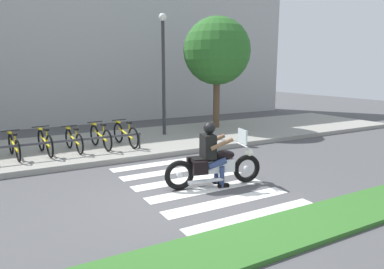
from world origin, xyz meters
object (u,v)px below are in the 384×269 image
object	(u,v)px
rider	(211,150)
bicycle_2	(45,142)
tree_near_rack	(217,51)
street_lamp	(163,65)
bicycle_5	(125,134)
bicycle_4	(101,137)
bicycle_3	(74,140)
bicycle_1	(14,146)
motorcycle	(215,166)
bike_rack	(63,142)

from	to	relation	value
rider	bicycle_2	xyz separation A→B (m)	(-2.89, 4.26, -0.33)
bicycle_2	tree_near_rack	xyz separation A→B (m)	(6.83, 1.56, 2.73)
street_lamp	bicycle_5	bearing A→B (deg)	-148.50
rider	bicycle_4	xyz separation A→B (m)	(-1.30, 4.26, -0.32)
rider	tree_near_rack	world-z (taller)	tree_near_rack
bicycle_3	street_lamp	world-z (taller)	street_lamp
rider	bicycle_1	bearing A→B (deg)	130.82
street_lamp	tree_near_rack	world-z (taller)	tree_near_rack
motorcycle	bicycle_3	distance (m)	4.80
bicycle_3	bicycle_5	size ratio (longest dim) A/B	0.91
rider	bicycle_3	bearing A→B (deg)	116.20
rider	bicycle_1	xyz separation A→B (m)	(-3.68, 4.26, -0.35)
bicycle_1	street_lamp	distance (m)	5.64
rider	bicycle_2	distance (m)	5.16
bicycle_1	street_lamp	xyz separation A→B (m)	(5.06, 1.16, 2.21)
motorcycle	bicycle_3	world-z (taller)	motorcycle
tree_near_rack	bicycle_3	bearing A→B (deg)	-165.53
bicycle_5	bike_rack	world-z (taller)	bicycle_5
rider	bike_rack	distance (m)	4.48
bicycle_4	tree_near_rack	world-z (taller)	tree_near_rack
tree_near_rack	bicycle_5	bearing A→B (deg)	-160.70
bicycle_5	tree_near_rack	distance (m)	5.45
rider	bicycle_1	world-z (taller)	rider
rider	bicycle_3	size ratio (longest dim) A/B	0.91
bicycle_2	bicycle_3	bearing A→B (deg)	0.07
bicycle_3	bicycle_4	bearing A→B (deg)	-0.07
bicycle_4	tree_near_rack	distance (m)	6.11
bike_rack	street_lamp	distance (m)	4.74
bicycle_5	bicycle_2	bearing A→B (deg)	-180.00
bicycle_3	bicycle_5	bearing A→B (deg)	-0.03
bike_rack	bicycle_4	bearing A→B (deg)	24.99
bike_rack	bicycle_5	bearing A→B (deg)	15.62
bicycle_3	bicycle_4	xyz separation A→B (m)	(0.79, -0.00, 0.02)
bicycle_1	bicycle_5	world-z (taller)	bicycle_5
motorcycle	bicycle_3	bearing A→B (deg)	116.90
bicycle_2	street_lamp	bearing A→B (deg)	15.19
motorcycle	rider	world-z (taller)	rider
bicycle_5	tree_near_rack	size ratio (longest dim) A/B	0.38
bicycle_1	bicycle_5	bearing A→B (deg)	-0.02
bicycle_2	bicycle_5	distance (m)	2.38
street_lamp	motorcycle	bearing A→B (deg)	-103.46
bicycle_1	bicycle_2	bearing A→B (deg)	-0.09
rider	bicycle_5	world-z (taller)	rider
street_lamp	bike_rack	bearing A→B (deg)	-156.14
bicycle_2	tree_near_rack	world-z (taller)	tree_near_rack
tree_near_rack	street_lamp	bearing A→B (deg)	-171.12
rider	bicycle_4	bearing A→B (deg)	107.03
motorcycle	bicycle_4	size ratio (longest dim) A/B	1.33
motorcycle	bicycle_5	world-z (taller)	motorcycle
motorcycle	bicycle_3	xyz separation A→B (m)	(-2.17, 4.28, 0.02)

